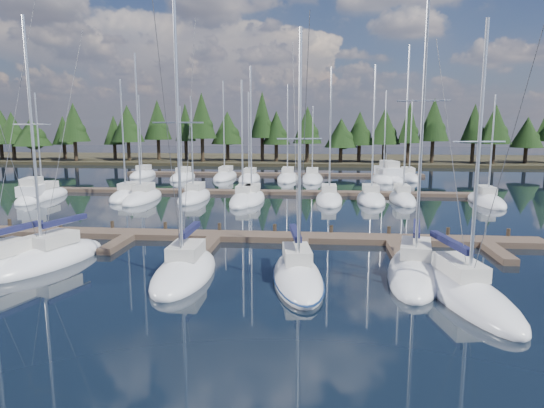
# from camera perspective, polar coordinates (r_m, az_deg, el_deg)

# --- Properties ---
(ground) EXTENTS (260.00, 260.00, 0.00)m
(ground) POSITION_cam_1_polar(r_m,az_deg,el_deg) (45.84, -3.44, -0.58)
(ground) COLOR black
(ground) RESTS_ON ground
(far_shore) EXTENTS (220.00, 30.00, 0.60)m
(far_shore) POSITION_cam_1_polar(r_m,az_deg,el_deg) (105.11, 1.59, 5.27)
(far_shore) COLOR #2E2919
(far_shore) RESTS_ON ground
(main_dock) EXTENTS (44.00, 6.13, 0.90)m
(main_dock) POSITION_cam_1_polar(r_m,az_deg,el_deg) (33.61, -6.75, -3.97)
(main_dock) COLOR brown
(main_dock) RESTS_ON ground
(back_docks) EXTENTS (50.00, 21.80, 0.40)m
(back_docks) POSITION_cam_1_polar(r_m,az_deg,el_deg) (65.02, -0.80, 2.59)
(back_docks) COLOR brown
(back_docks) RESTS_ON ground
(front_sailboat_2) EXTENTS (5.16, 8.66, 14.40)m
(front_sailboat_2) POSITION_cam_1_polar(r_m,az_deg,el_deg) (30.90, -24.78, -5.83)
(front_sailboat_2) COLOR silver
(front_sailboat_2) RESTS_ON ground
(front_sailboat_3) EXTENTS (2.86, 7.75, 14.56)m
(front_sailboat_3) POSITION_cam_1_polar(r_m,az_deg,el_deg) (26.12, -10.23, -7.79)
(front_sailboat_3) COLOR silver
(front_sailboat_3) RESTS_ON ground
(front_sailboat_4) EXTENTS (3.65, 8.51, 13.17)m
(front_sailboat_4) POSITION_cam_1_polar(r_m,az_deg,el_deg) (24.99, 3.02, -8.46)
(front_sailboat_4) COLOR silver
(front_sailboat_4) RESTS_ON ground
(front_sailboat_5) EXTENTS (4.54, 9.68, 16.49)m
(front_sailboat_5) POSITION_cam_1_polar(r_m,az_deg,el_deg) (27.05, 16.45, -7.42)
(front_sailboat_5) COLOR silver
(front_sailboat_5) RESTS_ON ground
(front_sailboat_6) EXTENTS (4.28, 9.89, 13.08)m
(front_sailboat_6) POSITION_cam_1_polar(r_m,az_deg,el_deg) (24.43, 21.56, -9.58)
(front_sailboat_6) COLOR silver
(front_sailboat_6) RESTS_ON ground
(back_sailboat_rows) EXTENTS (49.04, 31.66, 16.36)m
(back_sailboat_rows) POSITION_cam_1_polar(r_m,az_deg,el_deg) (60.19, -0.70, 2.10)
(back_sailboat_rows) COLOR silver
(back_sailboat_rows) RESTS_ON ground
(motor_yacht_left) EXTENTS (4.12, 8.31, 3.96)m
(motor_yacht_left) POSITION_cam_1_polar(r_m,az_deg,el_deg) (56.64, -26.20, 0.85)
(motor_yacht_left) COLOR silver
(motor_yacht_left) RESTS_ON ground
(motor_yacht_right) EXTENTS (5.17, 9.78, 4.66)m
(motor_yacht_right) POSITION_cam_1_polar(r_m,az_deg,el_deg) (70.33, 13.47, 3.11)
(motor_yacht_right) COLOR silver
(motor_yacht_right) RESTS_ON ground
(tree_line) EXTENTS (187.17, 11.43, 13.56)m
(tree_line) POSITION_cam_1_polar(r_m,az_deg,el_deg) (95.25, -0.12, 9.09)
(tree_line) COLOR black
(tree_line) RESTS_ON far_shore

